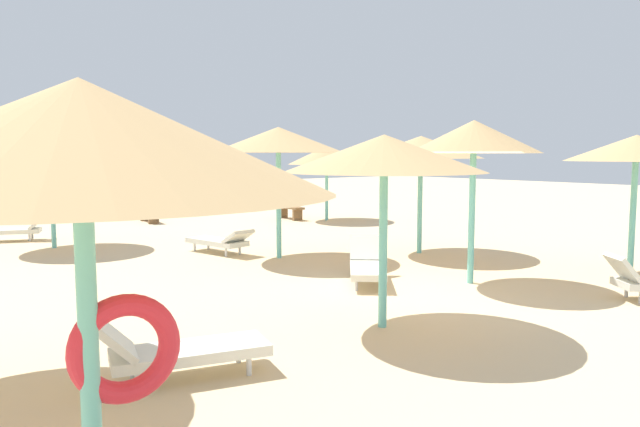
% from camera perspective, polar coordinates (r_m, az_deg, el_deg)
% --- Properties ---
extents(ground_plane, '(80.00, 80.00, 0.00)m').
position_cam_1_polar(ground_plane, '(10.55, 10.11, -7.81)').
color(ground_plane, beige).
extents(parasol_0, '(2.48, 2.48, 3.08)m').
position_cam_1_polar(parasol_0, '(11.50, 14.55, 7.08)').
color(parasol_0, '#6BC6BC').
rests_on(parasol_0, ground).
extents(parasol_1, '(2.72, 2.72, 2.83)m').
position_cam_1_polar(parasol_1, '(13.39, 28.09, 5.52)').
color(parasol_1, '#6BC6BC').
rests_on(parasol_1, ground).
extents(parasol_3, '(3.16, 3.16, 3.16)m').
position_cam_1_polar(parasol_3, '(16.89, -24.53, 6.45)').
color(parasol_3, '#6BC6BC').
rests_on(parasol_3, ground).
extents(parasol_4, '(3.11, 3.11, 3.08)m').
position_cam_1_polar(parasol_4, '(13.92, -4.03, 7.03)').
color(parasol_4, '#6BC6BC').
rests_on(parasol_4, ground).
extents(parasol_5, '(2.86, 2.86, 2.74)m').
position_cam_1_polar(parasol_5, '(21.88, 0.65, 5.61)').
color(parasol_5, '#6BC6BC').
rests_on(parasol_5, ground).
extents(parasol_6, '(3.03, 3.03, 2.89)m').
position_cam_1_polar(parasol_6, '(14.79, 9.66, 6.26)').
color(parasol_6, '#6BC6BC').
rests_on(parasol_6, ground).
extents(parasol_8, '(2.85, 2.85, 2.73)m').
position_cam_1_polar(parasol_8, '(8.31, 6.17, 5.69)').
color(parasol_8, '#6BC6BC').
rests_on(parasol_8, ground).
extents(parasol_9, '(2.99, 2.99, 2.90)m').
position_cam_1_polar(parasol_9, '(3.74, -21.98, 6.50)').
color(parasol_9, '#6BC6BC').
rests_on(parasol_9, ground).
extents(lounger_0, '(1.68, 1.83, 0.80)m').
position_cam_1_polar(lounger_0, '(11.45, 4.53, -5.00)').
color(lounger_0, silver).
rests_on(lounger_0, ground).
extents(lounger_2, '(1.97, 1.09, 0.76)m').
position_cam_1_polar(lounger_2, '(6.85, -13.47, -12.61)').
color(lounger_2, silver).
rests_on(lounger_2, ground).
extents(lounger_3, '(1.99, 1.27, 0.72)m').
position_cam_1_polar(lounger_3, '(18.86, -27.41, -1.40)').
color(lounger_3, silver).
rests_on(lounger_3, ground).
extents(lounger_4, '(1.02, 2.00, 0.65)m').
position_cam_1_polar(lounger_4, '(14.87, -9.54, -2.62)').
color(lounger_4, silver).
rests_on(lounger_4, ground).
extents(bench_0, '(0.58, 1.54, 0.49)m').
position_cam_1_polar(bench_0, '(22.17, -16.07, 0.08)').
color(bench_0, brown).
rests_on(bench_0, ground).
extents(bench_1, '(0.53, 1.53, 0.49)m').
position_cam_1_polar(bench_1, '(22.33, -2.90, 0.34)').
color(bench_1, brown).
rests_on(bench_1, ground).
extents(parked_car, '(4.10, 2.19, 1.72)m').
position_cam_1_polar(parked_car, '(28.28, -16.10, 2.23)').
color(parked_car, '#194C9E').
rests_on(parked_car, ground).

